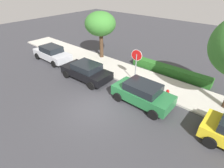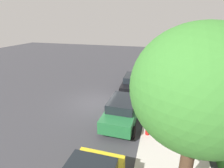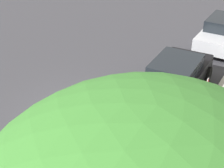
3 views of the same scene
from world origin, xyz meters
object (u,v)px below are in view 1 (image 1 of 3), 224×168
at_px(parked_car_black, 86,71).
at_px(parked_car_silver, 52,53).
at_px(stop_sign, 136,61).
at_px(parked_car_green, 142,93).
at_px(fire_hydrant, 167,94).
at_px(street_tree_near_corner, 100,24).

distance_m(parked_car_black, parked_car_silver, 5.43).
distance_m(stop_sign, parked_car_green, 2.85).
bearing_deg(parked_car_silver, stop_sign, 10.51).
height_order(stop_sign, parked_car_silver, stop_sign).
bearing_deg(fire_hydrant, stop_sign, 174.20).
relative_size(stop_sign, parked_car_black, 0.64).
xyz_separation_m(stop_sign, fire_hydrant, (2.86, -0.29, -1.56)).
height_order(stop_sign, fire_hydrant, stop_sign).
height_order(stop_sign, street_tree_near_corner, street_tree_near_corner).
bearing_deg(parked_car_black, street_tree_near_corner, 118.75).
distance_m(parked_car_black, fire_hydrant, 6.46).
relative_size(parked_car_green, parked_car_black, 0.92).
height_order(parked_car_green, parked_car_silver, parked_car_green).
bearing_deg(parked_car_green, parked_car_silver, 178.74).
height_order(parked_car_green, street_tree_near_corner, street_tree_near_corner).
bearing_deg(street_tree_near_corner, fire_hydrant, -15.82).
bearing_deg(parked_car_silver, parked_car_green, -1.26).
relative_size(street_tree_near_corner, fire_hydrant, 6.36).
distance_m(parked_car_silver, street_tree_near_corner, 5.56).
height_order(stop_sign, parked_car_black, stop_sign).
relative_size(parked_car_green, street_tree_near_corner, 0.87).
xyz_separation_m(parked_car_green, parked_car_silver, (-10.60, 0.23, -0.03)).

